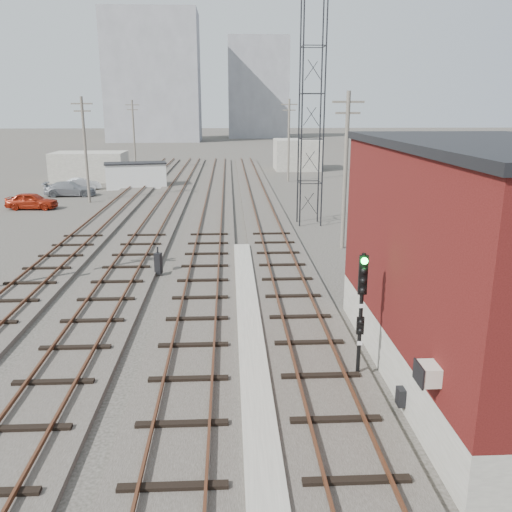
{
  "coord_description": "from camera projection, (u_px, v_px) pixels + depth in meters",
  "views": [
    {
      "loc": [
        -0.21,
        -2.98,
        8.12
      ],
      "look_at": [
        0.87,
        18.48,
        2.2
      ],
      "focal_mm": 38.0,
      "sensor_mm": 36.0,
      "label": 1
    }
  ],
  "objects": [
    {
      "name": "ground",
      "position": [
        231.0,
        180.0,
        62.81
      ],
      "size": [
        320.0,
        320.0,
        0.0
      ],
      "primitive_type": "plane",
      "color": "#282621",
      "rests_on": "ground"
    },
    {
      "name": "track_right",
      "position": [
        264.0,
        212.0,
        42.68
      ],
      "size": [
        3.2,
        90.0,
        0.39
      ],
      "color": "#332D28",
      "rests_on": "ground"
    },
    {
      "name": "track_mid_right",
      "position": [
        213.0,
        213.0,
        42.49
      ],
      "size": [
        3.2,
        90.0,
        0.39
      ],
      "color": "#332D28",
      "rests_on": "ground"
    },
    {
      "name": "track_mid_left",
      "position": [
        161.0,
        213.0,
        42.3
      ],
      "size": [
        3.2,
        90.0,
        0.39
      ],
      "color": "#332D28",
      "rests_on": "ground"
    },
    {
      "name": "track_left",
      "position": [
        110.0,
        214.0,
        42.1
      ],
      "size": [
        3.2,
        90.0,
        0.39
      ],
      "color": "#332D28",
      "rests_on": "ground"
    },
    {
      "name": "platform_curb",
      "position": [
        252.0,
        349.0,
        18.51
      ],
      "size": [
        0.9,
        28.0,
        0.26
      ],
      "primitive_type": "cube",
      "color": "gray",
      "rests_on": "ground"
    },
    {
      "name": "brick_building",
      "position": [
        491.0,
        265.0,
        15.99
      ],
      "size": [
        6.54,
        12.2,
        7.22
      ],
      "color": "gray",
      "rests_on": "ground"
    },
    {
      "name": "lattice_tower",
      "position": [
        311.0,
        116.0,
        37.01
      ],
      "size": [
        1.6,
        1.6,
        15.0
      ],
      "color": "black",
      "rests_on": "ground"
    },
    {
      "name": "utility_pole_left_b",
      "position": [
        85.0,
        147.0,
        46.49
      ],
      "size": [
        1.8,
        0.24,
        9.0
      ],
      "color": "#595147",
      "rests_on": "ground"
    },
    {
      "name": "utility_pole_left_c",
      "position": [
        134.0,
        133.0,
        70.56
      ],
      "size": [
        1.8,
        0.24,
        9.0
      ],
      "color": "#595147",
      "rests_on": "ground"
    },
    {
      "name": "utility_pole_right_a",
      "position": [
        346.0,
        167.0,
        31.04
      ],
      "size": [
        1.8,
        0.24,
        9.0
      ],
      "color": "#595147",
      "rests_on": "ground"
    },
    {
      "name": "utility_pole_right_b",
      "position": [
        289.0,
        138.0,
        59.93
      ],
      "size": [
        1.8,
        0.24,
        9.0
      ],
      "color": "#595147",
      "rests_on": "ground"
    },
    {
      "name": "apartment_left",
      "position": [
        153.0,
        77.0,
        130.17
      ],
      "size": [
        22.0,
        14.0,
        30.0
      ],
      "primitive_type": "cube",
      "color": "gray",
      "rests_on": "ground"
    },
    {
      "name": "apartment_right",
      "position": [
        258.0,
        88.0,
        146.4
      ],
      "size": [
        16.0,
        12.0,
        26.0
      ],
      "primitive_type": "cube",
      "color": "gray",
      "rests_on": "ground"
    },
    {
      "name": "shed_left",
      "position": [
        90.0,
        166.0,
        61.61
      ],
      "size": [
        8.0,
        5.0,
        3.2
      ],
      "primitive_type": "cube",
      "color": "gray",
      "rests_on": "ground"
    },
    {
      "name": "shed_right",
      "position": [
        297.0,
        155.0,
        72.34
      ],
      "size": [
        6.0,
        6.0,
        4.0
      ],
      "primitive_type": "cube",
      "color": "gray",
      "rests_on": "ground"
    },
    {
      "name": "signal_mast",
      "position": [
        361.0,
        307.0,
        16.16
      ],
      "size": [
        0.4,
        0.41,
        4.01
      ],
      "color": "gray",
      "rests_on": "ground"
    },
    {
      "name": "switch_stand",
      "position": [
        158.0,
        263.0,
        26.89
      ],
      "size": [
        0.4,
        0.4,
        1.36
      ],
      "rotation": [
        0.0,
        0.0,
        -0.31
      ],
      "color": "black",
      "rests_on": "ground"
    },
    {
      "name": "site_trailer",
      "position": [
        136.0,
        175.0,
        55.98
      ],
      "size": [
        6.66,
        3.95,
        2.62
      ],
      "rotation": [
        0.0,
        0.0,
        0.21
      ],
      "color": "silver",
      "rests_on": "ground"
    },
    {
      "name": "car_red",
      "position": [
        32.0,
        201.0,
        44.41
      ],
      "size": [
        4.17,
        1.89,
        1.39
      ],
      "primitive_type": "imported",
      "rotation": [
        0.0,
        0.0,
        1.51
      ],
      "color": "#9B210E",
      "rests_on": "ground"
    },
    {
      "name": "car_silver",
      "position": [
        82.0,
        184.0,
        54.76
      ],
      "size": [
        3.91,
        2.44,
        1.22
      ],
      "primitive_type": "imported",
      "rotation": [
        0.0,
        0.0,
        1.91
      ],
      "color": "#B8BBC0",
      "rests_on": "ground"
    },
    {
      "name": "car_grey",
      "position": [
        70.0,
        189.0,
        50.98
      ],
      "size": [
        4.79,
        2.13,
        1.37
      ],
      "primitive_type": "imported",
      "rotation": [
        0.0,
        0.0,
        1.62
      ],
      "color": "gray",
      "rests_on": "ground"
    }
  ]
}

